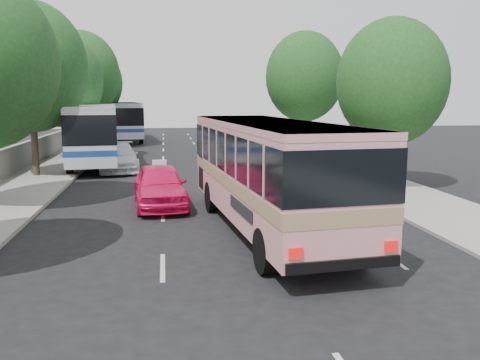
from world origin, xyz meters
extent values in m
plane|color=black|center=(0.00, 0.00, 0.00)|extent=(120.00, 120.00, 0.00)
cube|color=#9E998E|center=(-8.50, 20.00, 0.07)|extent=(4.00, 90.00, 0.15)
cube|color=#9E998E|center=(8.50, 20.00, 0.06)|extent=(4.00, 90.00, 0.12)
cube|color=#9E998E|center=(-10.30, 20.00, 0.90)|extent=(0.30, 90.00, 1.50)
cylinder|color=#38281E|center=(-8.70, 14.00, 1.90)|extent=(0.36, 0.36, 3.80)
ellipsoid|color=#19461A|center=(-8.70, 14.00, 5.90)|extent=(6.00, 6.00, 6.90)
sphere|color=#19461A|center=(-8.30, 13.70, 7.10)|extent=(3.90, 3.90, 3.90)
cylinder|color=#38281E|center=(-8.60, 22.00, 1.75)|extent=(0.36, 0.36, 3.50)
ellipsoid|color=#19461A|center=(-8.60, 22.00, 5.43)|extent=(5.52, 5.52, 6.35)
sphere|color=#19461A|center=(-8.20, 21.70, 6.53)|extent=(3.59, 3.59, 3.59)
cylinder|color=#38281E|center=(-8.50, 30.00, 2.00)|extent=(0.36, 0.36, 3.99)
ellipsoid|color=#19461A|center=(-8.50, 30.00, 6.20)|extent=(6.30, 6.30, 7.24)
sphere|color=#19461A|center=(-8.10, 29.70, 7.46)|extent=(4.09, 4.09, 4.09)
cylinder|color=#38281E|center=(-8.70, 38.00, 1.86)|extent=(0.36, 0.36, 3.72)
ellipsoid|color=#19461A|center=(-8.70, 38.00, 5.78)|extent=(5.88, 5.88, 6.76)
sphere|color=#19461A|center=(-8.30, 37.70, 6.96)|extent=(3.82, 3.82, 3.82)
cylinder|color=#38281E|center=(8.70, 8.00, 1.61)|extent=(0.36, 0.36, 3.23)
ellipsoid|color=#19461A|center=(8.70, 8.00, 5.01)|extent=(5.10, 5.10, 5.87)
sphere|color=#19461A|center=(9.10, 7.70, 6.04)|extent=(3.32, 3.31, 3.31)
cylinder|color=#38281E|center=(9.00, 24.00, 1.90)|extent=(0.36, 0.36, 3.80)
ellipsoid|color=#19461A|center=(9.00, 24.00, 5.90)|extent=(6.00, 6.00, 6.90)
sphere|color=#19461A|center=(9.40, 23.70, 7.10)|extent=(3.90, 3.90, 3.90)
cube|color=#D78B8F|center=(1.47, 1.03, 2.06)|extent=(3.80, 11.31, 2.97)
cube|color=#9E7A59|center=(1.47, 1.03, 1.72)|extent=(3.84, 11.33, 0.39)
cube|color=black|center=(1.47, 1.03, 2.61)|extent=(3.85, 11.34, 1.22)
cube|color=#D78B8F|center=(1.47, 1.03, 3.46)|extent=(3.82, 11.33, 0.18)
cylinder|color=black|center=(-0.07, 4.23, 0.58)|extent=(0.44, 1.18, 1.15)
cylinder|color=black|center=(2.39, 4.46, 0.58)|extent=(0.44, 1.18, 1.15)
cylinder|color=black|center=(0.59, -2.84, 0.58)|extent=(0.44, 1.18, 1.15)
cylinder|color=black|center=(3.06, -2.61, 0.58)|extent=(0.44, 1.18, 1.15)
imported|color=#F81560|center=(-2.00, 5.49, 0.84)|extent=(2.35, 5.08, 1.68)
imported|color=white|center=(-4.50, 16.04, 0.80)|extent=(2.76, 5.68, 1.59)
cube|color=silver|center=(-6.26, 19.02, 2.21)|extent=(3.96, 12.98, 3.25)
cube|color=black|center=(-6.26, 19.02, 2.61)|extent=(4.01, 13.01, 1.60)
cube|color=navy|center=(-6.26, 19.02, 1.38)|extent=(4.00, 13.00, 0.32)
cube|color=silver|center=(-6.26, 19.02, 3.76)|extent=(3.98, 13.00, 0.15)
cylinder|color=black|center=(-7.86, 22.92, 0.59)|extent=(0.45, 1.20, 1.17)
cylinder|color=black|center=(-5.45, 23.16, 0.59)|extent=(0.45, 1.20, 1.17)
cylinder|color=black|center=(-7.02, 14.45, 0.59)|extent=(0.45, 1.20, 1.17)
cylinder|color=black|center=(-4.61, 14.69, 0.59)|extent=(0.45, 1.20, 1.17)
cube|color=silver|center=(-5.70, 38.33, 2.20)|extent=(4.24, 12.95, 3.23)
cube|color=black|center=(-5.70, 38.33, 2.60)|extent=(4.29, 12.98, 1.59)
cube|color=navy|center=(-5.70, 38.33, 1.38)|extent=(4.28, 12.97, 0.32)
cube|color=silver|center=(-5.70, 38.33, 3.74)|extent=(4.26, 12.97, 0.15)
cylinder|color=black|center=(-7.39, 42.17, 0.58)|extent=(0.48, 1.20, 1.17)
cylinder|color=black|center=(-5.00, 42.47, 0.58)|extent=(0.48, 1.20, 1.17)
cylinder|color=black|center=(-6.35, 33.76, 0.58)|extent=(0.48, 1.20, 1.17)
cylinder|color=black|center=(-3.96, 34.06, 0.58)|extent=(0.48, 1.20, 1.17)
cube|color=silver|center=(-2.00, 5.49, 1.77)|extent=(0.56, 0.22, 0.18)
camera|label=1|loc=(-1.78, -14.59, 4.28)|focal=38.00mm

